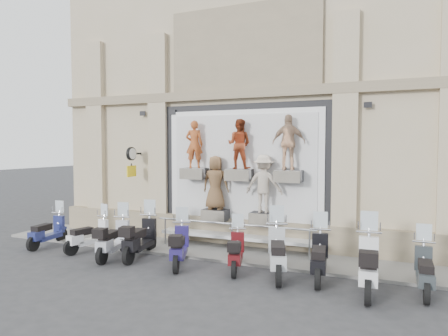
{
  "coord_description": "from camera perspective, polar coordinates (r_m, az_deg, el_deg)",
  "views": [
    {
      "loc": [
        4.34,
        -8.92,
        3.2
      ],
      "look_at": [
        -0.22,
        1.9,
        2.56
      ],
      "focal_mm": 32.0,
      "sensor_mm": 36.0,
      "label": 1
    }
  ],
  "objects": [
    {
      "name": "ground",
      "position": [
        10.42,
        -3.06,
        -14.79
      ],
      "size": [
        90.0,
        90.0,
        0.0
      ],
      "primitive_type": "plane",
      "color": "#313133",
      "rests_on": "ground"
    },
    {
      "name": "sidewalk",
      "position": [
        12.25,
        1.33,
        -11.84
      ],
      "size": [
        16.0,
        2.2,
        0.08
      ],
      "primitive_type": "cube",
      "color": "gray",
      "rests_on": "ground"
    },
    {
      "name": "building",
      "position": [
        16.73,
        7.67,
        12.71
      ],
      "size": [
        14.0,
        8.6,
        12.0
      ],
      "primitive_type": null,
      "color": "#C1AC8D",
      "rests_on": "ground"
    },
    {
      "name": "shop_vitrine",
      "position": [
        12.44,
        2.86,
        -0.81
      ],
      "size": [
        5.6,
        0.83,
        4.3
      ],
      "color": "black",
      "rests_on": "ground"
    },
    {
      "name": "guard_rail",
      "position": [
        12.06,
        1.15,
        -10.01
      ],
      "size": [
        5.06,
        0.1,
        0.93
      ],
      "primitive_type": null,
      "color": "#9EA0A5",
      "rests_on": "ground"
    },
    {
      "name": "clock_sign_bracket",
      "position": [
        14.06,
        -13.06,
        1.4
      ],
      "size": [
        0.1,
        0.8,
        1.02
      ],
      "color": "black",
      "rests_on": "ground"
    },
    {
      "name": "scooter_a",
      "position": [
        14.04,
        -23.89,
        -7.42
      ],
      "size": [
        0.66,
        1.76,
        1.4
      ],
      "primitive_type": null,
      "rotation": [
        0.0,
        0.0,
        0.09
      ],
      "color": "navy",
      "rests_on": "ground"
    },
    {
      "name": "scooter_b",
      "position": [
        12.97,
        -18.71,
        -8.19
      ],
      "size": [
        0.89,
        1.78,
        1.39
      ],
      "primitive_type": null,
      "rotation": [
        0.0,
        0.0,
        -0.24
      ],
      "color": "white",
      "rests_on": "ground"
    },
    {
      "name": "scooter_c",
      "position": [
        11.99,
        -15.49,
        -8.74
      ],
      "size": [
        0.89,
        1.95,
        1.52
      ],
      "primitive_type": null,
      "rotation": [
        0.0,
        0.0,
        0.19
      ],
      "color": "#ADAFBB",
      "rests_on": "ground"
    },
    {
      "name": "scooter_d",
      "position": [
        11.82,
        -11.87,
        -8.68
      ],
      "size": [
        0.86,
        2.03,
        1.6
      ],
      "primitive_type": null,
      "rotation": [
        0.0,
        0.0,
        0.15
      ],
      "color": "black",
      "rests_on": "ground"
    },
    {
      "name": "scooter_e",
      "position": [
        10.9,
        -6.4,
        -9.9
      ],
      "size": [
        1.19,
        1.91,
        1.5
      ],
      "primitive_type": null,
      "rotation": [
        0.0,
        0.0,
        0.38
      ],
      "color": "navy",
      "rests_on": "ground"
    },
    {
      "name": "scooter_f",
      "position": [
        10.46,
        1.74,
        -10.79
      ],
      "size": [
        0.95,
        1.77,
        1.38
      ],
      "primitive_type": null,
      "rotation": [
        0.0,
        0.0,
        0.29
      ],
      "color": "#4C0D10",
      "rests_on": "ground"
    },
    {
      "name": "scooter_g",
      "position": [
        10.04,
        7.65,
        -10.57
      ],
      "size": [
        1.18,
        2.13,
        1.66
      ],
      "primitive_type": null,
      "rotation": [
        0.0,
        0.0,
        0.3
      ],
      "color": "#ADB0B4",
      "rests_on": "ground"
    },
    {
      "name": "scooter_h",
      "position": [
        10.0,
        13.45,
        -11.02
      ],
      "size": [
        0.79,
        1.96,
        1.55
      ],
      "primitive_type": null,
      "rotation": [
        0.0,
        0.0,
        0.13
      ],
      "color": "black",
      "rests_on": "ground"
    },
    {
      "name": "scooter_i",
      "position": [
        9.46,
        19.96,
        -11.5
      ],
      "size": [
        0.7,
        2.11,
        1.69
      ],
      "primitive_type": null,
      "rotation": [
        0.0,
        0.0,
        0.05
      ],
      "color": "white",
      "rests_on": "ground"
    },
    {
      "name": "scooter_j",
      "position": [
        9.87,
        26.79,
        -11.8
      ],
      "size": [
        0.52,
        1.77,
        1.43
      ],
      "primitive_type": null,
      "rotation": [
        0.0,
        0.0,
        -0.01
      ],
      "color": "#292F32",
      "rests_on": "ground"
    }
  ]
}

